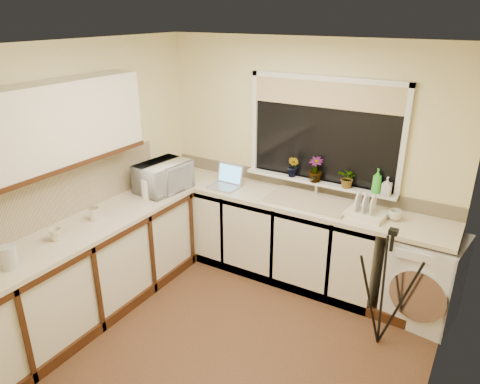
% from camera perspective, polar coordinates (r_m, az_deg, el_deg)
% --- Properties ---
extents(floor, '(3.20, 3.20, 0.00)m').
position_cam_1_polar(floor, '(4.15, -1.43, -18.05)').
color(floor, brown).
rests_on(floor, ground).
extents(ceiling, '(3.20, 3.20, 0.00)m').
position_cam_1_polar(ceiling, '(3.17, -1.87, 18.06)').
color(ceiling, white).
rests_on(ceiling, ground).
extents(wall_back, '(3.20, 0.00, 3.20)m').
position_cam_1_polar(wall_back, '(4.73, 8.15, 4.09)').
color(wall_back, beige).
rests_on(wall_back, ground).
extents(wall_front, '(3.20, 0.00, 3.20)m').
position_cam_1_polar(wall_front, '(2.53, -20.75, -14.64)').
color(wall_front, beige).
rests_on(wall_front, ground).
extents(wall_left, '(0.00, 3.00, 3.00)m').
position_cam_1_polar(wall_left, '(4.49, -19.18, 2.03)').
color(wall_left, beige).
rests_on(wall_left, ground).
extents(wall_right, '(0.00, 3.00, 3.00)m').
position_cam_1_polar(wall_right, '(3.04, 25.14, -8.71)').
color(wall_right, beige).
rests_on(wall_right, ground).
extents(base_cabinet_back, '(2.55, 0.60, 0.86)m').
position_cam_1_polar(base_cabinet_back, '(4.91, 2.76, -5.06)').
color(base_cabinet_back, silver).
rests_on(base_cabinet_back, floor).
extents(base_cabinet_left, '(0.54, 2.40, 0.86)m').
position_cam_1_polar(base_cabinet_left, '(4.44, -18.23, -9.50)').
color(base_cabinet_left, silver).
rests_on(base_cabinet_left, floor).
extents(worktop_back, '(3.20, 0.60, 0.04)m').
position_cam_1_polar(worktop_back, '(4.59, 6.44, -1.00)').
color(worktop_back, beige).
rests_on(worktop_back, base_cabinet_back).
extents(worktop_left, '(0.60, 2.40, 0.04)m').
position_cam_1_polar(worktop_left, '(4.23, -18.96, -4.29)').
color(worktop_left, beige).
rests_on(worktop_left, base_cabinet_left).
extents(upper_cabinet, '(0.28, 1.90, 0.70)m').
position_cam_1_polar(upper_cabinet, '(3.94, -23.60, 7.49)').
color(upper_cabinet, silver).
rests_on(upper_cabinet, wall_left).
extents(splashback_left, '(0.02, 2.40, 0.45)m').
position_cam_1_polar(splashback_left, '(4.34, -21.86, -0.44)').
color(splashback_left, beige).
rests_on(splashback_left, wall_left).
extents(splashback_back, '(3.20, 0.02, 0.14)m').
position_cam_1_polar(splashback_back, '(4.80, 7.93, 1.16)').
color(splashback_back, beige).
rests_on(splashback_back, wall_back).
extents(window_glass, '(1.50, 0.02, 1.00)m').
position_cam_1_polar(window_glass, '(4.56, 10.62, 7.49)').
color(window_glass, black).
rests_on(window_glass, wall_back).
extents(window_blind, '(1.50, 0.02, 0.25)m').
position_cam_1_polar(window_blind, '(4.46, 10.85, 12.09)').
color(window_blind, tan).
rests_on(window_blind, wall_back).
extents(windowsill, '(1.60, 0.14, 0.03)m').
position_cam_1_polar(windowsill, '(4.66, 9.94, 1.23)').
color(windowsill, white).
rests_on(windowsill, wall_back).
extents(sink, '(0.82, 0.46, 0.03)m').
position_cam_1_polar(sink, '(4.51, 8.77, -1.12)').
color(sink, tan).
rests_on(sink, worktop_back).
extents(faucet, '(0.03, 0.03, 0.24)m').
position_cam_1_polar(faucet, '(4.63, 9.70, 0.86)').
color(faucet, silver).
rests_on(faucet, worktop_back).
extents(washing_machine, '(0.66, 0.64, 0.83)m').
position_cam_1_polar(washing_machine, '(4.48, 22.41, -10.05)').
color(washing_machine, silver).
rests_on(washing_machine, floor).
extents(laptop, '(0.32, 0.29, 0.23)m').
position_cam_1_polar(laptop, '(4.84, -1.72, 1.44)').
color(laptop, '#A2A2AA').
rests_on(laptop, worktop_back).
extents(kettle, '(0.14, 0.14, 0.18)m').
position_cam_1_polar(kettle, '(4.64, -11.62, 0.42)').
color(kettle, white).
rests_on(kettle, worktop_left).
extents(dish_rack, '(0.38, 0.30, 0.05)m').
position_cam_1_polar(dish_rack, '(4.30, 15.77, -2.74)').
color(dish_rack, '#EAE7CB').
rests_on(dish_rack, worktop_back).
extents(tripod, '(0.63, 0.63, 1.10)m').
position_cam_1_polar(tripod, '(3.95, 18.01, -11.65)').
color(tripod, black).
rests_on(tripod, floor).
extents(glass_jug, '(0.12, 0.12, 0.18)m').
position_cam_1_polar(glass_jug, '(3.74, -27.35, -7.40)').
color(glass_jug, '#B7BCC2').
rests_on(glass_jug, worktop_left).
extents(steel_jar, '(0.09, 0.09, 0.12)m').
position_cam_1_polar(steel_jar, '(4.27, -18.03, -2.68)').
color(steel_jar, silver).
rests_on(steel_jar, worktop_left).
extents(microwave, '(0.43, 0.59, 0.31)m').
position_cam_1_polar(microwave, '(4.76, -9.74, 1.93)').
color(microwave, silver).
rests_on(microwave, worktop_left).
extents(plant_b, '(0.15, 0.14, 0.23)m').
position_cam_1_polar(plant_b, '(4.69, 6.77, 3.22)').
color(plant_b, '#999999').
rests_on(plant_b, windowsill).
extents(plant_c, '(0.16, 0.16, 0.26)m').
position_cam_1_polar(plant_c, '(4.60, 9.58, 2.84)').
color(plant_c, '#999999').
rests_on(plant_c, windowsill).
extents(plant_d, '(0.22, 0.20, 0.20)m').
position_cam_1_polar(plant_d, '(4.50, 13.59, 1.73)').
color(plant_d, '#999999').
rests_on(plant_d, windowsill).
extents(soap_bottle_green, '(0.12, 0.12, 0.24)m').
position_cam_1_polar(soap_bottle_green, '(4.45, 17.05, 1.35)').
color(soap_bottle_green, green).
rests_on(soap_bottle_green, windowsill).
extents(soap_bottle_clear, '(0.08, 0.08, 0.18)m').
position_cam_1_polar(soap_bottle_clear, '(4.42, 18.19, 0.70)').
color(soap_bottle_clear, '#999999').
rests_on(soap_bottle_clear, windowsill).
extents(cup_back, '(0.14, 0.14, 0.10)m').
position_cam_1_polar(cup_back, '(4.31, 19.13, -2.79)').
color(cup_back, beige).
rests_on(cup_back, worktop_back).
extents(cup_left, '(0.12, 0.12, 0.10)m').
position_cam_1_polar(cup_left, '(4.02, -22.43, -5.05)').
color(cup_left, beige).
rests_on(cup_left, worktop_left).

